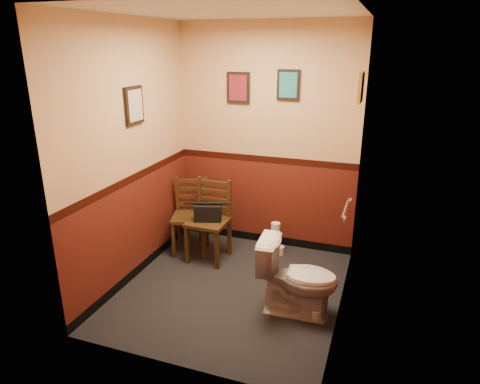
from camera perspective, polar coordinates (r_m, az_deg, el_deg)
name	(u,v)px	position (r m, az deg, el deg)	size (l,w,h in m)	color
floor	(232,289)	(4.60, -1.06, -12.83)	(2.20, 2.40, 0.00)	black
ceiling	(230,11)	(3.91, -1.32, 22.99)	(2.20, 2.40, 0.00)	silver
wall_back	(266,140)	(5.16, 3.54, 6.96)	(2.20, 2.70, 0.00)	#541A11
wall_front	(171,209)	(3.02, -9.21, -2.26)	(2.20, 2.70, 0.00)	#541A11
wall_left	(131,156)	(4.55, -14.32, 4.71)	(2.40, 2.70, 0.00)	#541A11
wall_right	(350,177)	(3.82, 14.47, 1.99)	(2.40, 2.70, 0.00)	#541A11
grab_bar	(346,209)	(4.19, 13.94, -2.25)	(0.05, 0.56, 0.06)	silver
framed_print_back_a	(238,88)	(5.15, -0.24, 13.73)	(0.28, 0.04, 0.36)	black
framed_print_back_b	(288,85)	(4.98, 6.47, 14.00)	(0.26, 0.04, 0.34)	black
framed_print_left	(134,105)	(4.52, -13.92, 11.14)	(0.04, 0.30, 0.38)	black
framed_print_right	(361,87)	(4.28, 15.80, 13.26)	(0.04, 0.34, 0.28)	olive
toilet	(298,278)	(4.10, 7.69, -11.34)	(0.42, 0.75, 0.73)	white
toilet_brush	(317,314)	(4.19, 10.18, -15.71)	(0.11, 0.11, 0.38)	silver
chair_left	(191,216)	(5.26, -6.59, -3.15)	(0.52, 0.52, 0.90)	#432C14
chair_right	(210,221)	(5.04, -4.07, -3.82)	(0.45, 0.45, 0.95)	#432C14
handbag	(208,212)	(4.96, -4.30, -2.73)	(0.34, 0.24, 0.23)	black
tp_stack	(275,241)	(5.25, 4.70, -6.49)	(0.23, 0.14, 0.40)	silver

